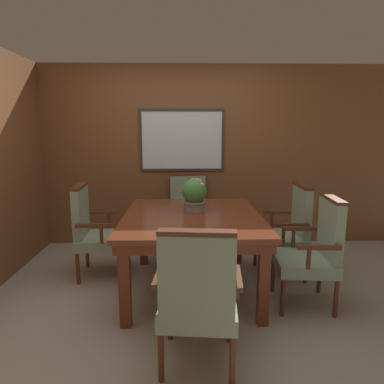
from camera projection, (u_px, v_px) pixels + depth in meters
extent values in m
plane|color=#A39E93|center=(179.00, 301.00, 3.24)|extent=(14.00, 14.00, 0.00)
cube|color=brown|center=(180.00, 157.00, 4.72)|extent=(7.20, 0.06, 2.45)
cube|color=white|center=(182.00, 140.00, 4.64)|extent=(1.08, 0.01, 0.77)
cube|color=#38332D|center=(182.00, 110.00, 4.56)|extent=(1.15, 0.02, 0.04)
cube|color=#38332D|center=(182.00, 170.00, 4.71)|extent=(1.15, 0.02, 0.04)
cube|color=#38332D|center=(141.00, 140.00, 4.62)|extent=(0.03, 0.02, 0.77)
cube|color=#38332D|center=(223.00, 140.00, 4.65)|extent=(0.03, 0.02, 0.77)
cube|color=maroon|center=(125.00, 285.00, 2.77)|extent=(0.09, 0.09, 0.73)
cube|color=maroon|center=(263.00, 283.00, 2.80)|extent=(0.09, 0.09, 0.73)
cube|color=maroon|center=(144.00, 235.00, 4.07)|extent=(0.09, 0.09, 0.73)
cube|color=maroon|center=(238.00, 234.00, 4.10)|extent=(0.09, 0.09, 0.73)
cube|color=maroon|center=(192.00, 224.00, 3.37)|extent=(1.28, 1.47, 0.09)
cube|color=maroon|center=(192.00, 217.00, 3.36)|extent=(1.34, 1.53, 0.04)
cylinder|color=#562B19|center=(230.00, 321.00, 2.60)|extent=(0.04, 0.04, 0.35)
cylinder|color=#562B19|center=(170.00, 318.00, 2.63)|extent=(0.04, 0.04, 0.35)
cylinder|color=#562B19|center=(232.00, 360.00, 2.15)|extent=(0.04, 0.04, 0.35)
cylinder|color=#562B19|center=(161.00, 357.00, 2.19)|extent=(0.04, 0.04, 0.35)
cube|color=gray|center=(198.00, 307.00, 2.35)|extent=(0.56, 0.56, 0.11)
cube|color=gray|center=(197.00, 277.00, 2.08)|extent=(0.48, 0.12, 0.53)
cube|color=#562B19|center=(197.00, 233.00, 2.03)|extent=(0.48, 0.13, 0.03)
cylinder|color=#562B19|center=(237.00, 286.00, 2.34)|extent=(0.04, 0.04, 0.19)
cube|color=#562B19|center=(239.00, 278.00, 2.25)|extent=(0.07, 0.36, 0.04)
cylinder|color=#562B19|center=(161.00, 283.00, 2.38)|extent=(0.04, 0.04, 0.19)
cube|color=#562B19|center=(158.00, 276.00, 2.29)|extent=(0.07, 0.36, 0.04)
cylinder|color=#562B19|center=(273.00, 275.00, 3.41)|extent=(0.04, 0.04, 0.35)
cylinder|color=#562B19|center=(283.00, 297.00, 2.96)|extent=(0.04, 0.04, 0.35)
cylinder|color=#562B19|center=(319.00, 276.00, 3.38)|extent=(0.04, 0.04, 0.35)
cylinder|color=#562B19|center=(336.00, 298.00, 2.94)|extent=(0.04, 0.04, 0.35)
cube|color=gray|center=(304.00, 263.00, 3.13)|extent=(0.55, 0.55, 0.11)
cube|color=gray|center=(330.00, 229.00, 3.06)|extent=(0.12, 0.48, 0.53)
cube|color=#562B19|center=(333.00, 199.00, 3.01)|extent=(0.12, 0.48, 0.03)
cylinder|color=#562B19|center=(293.00, 238.00, 3.36)|extent=(0.04, 0.04, 0.19)
cube|color=#562B19|center=(302.00, 229.00, 3.34)|extent=(0.36, 0.06, 0.04)
cylinder|color=#562B19|center=(309.00, 258.00, 2.84)|extent=(0.04, 0.04, 0.19)
cube|color=#562B19|center=(319.00, 248.00, 2.82)|extent=(0.36, 0.06, 0.04)
cylinder|color=#562B19|center=(122.00, 267.00, 3.60)|extent=(0.04, 0.04, 0.35)
cylinder|color=#562B19|center=(126.00, 252.00, 4.05)|extent=(0.04, 0.04, 0.35)
cylinder|color=#562B19|center=(78.00, 268.00, 3.56)|extent=(0.04, 0.04, 0.35)
cylinder|color=#562B19|center=(87.00, 253.00, 4.01)|extent=(0.04, 0.04, 0.35)
cube|color=gray|center=(103.00, 240.00, 3.76)|extent=(0.55, 0.55, 0.11)
cube|color=gray|center=(81.00, 212.00, 3.69)|extent=(0.11, 0.48, 0.53)
cube|color=#562B19|center=(79.00, 186.00, 3.63)|extent=(0.12, 0.48, 0.03)
cylinder|color=#562B19|center=(101.00, 234.00, 3.48)|extent=(0.04, 0.04, 0.19)
cube|color=#562B19|center=(93.00, 226.00, 3.46)|extent=(0.36, 0.06, 0.04)
cylinder|color=#562B19|center=(109.00, 220.00, 4.00)|extent=(0.04, 0.04, 0.19)
cube|color=#562B19|center=(102.00, 213.00, 3.98)|extent=(0.36, 0.06, 0.04)
cylinder|color=#562B19|center=(255.00, 252.00, 4.05)|extent=(0.04, 0.04, 0.35)
cylinder|color=#562B19|center=(263.00, 267.00, 3.60)|extent=(0.04, 0.04, 0.35)
cylinder|color=#562B19|center=(294.00, 252.00, 4.04)|extent=(0.04, 0.04, 0.35)
cylinder|color=#562B19|center=(306.00, 267.00, 3.60)|extent=(0.04, 0.04, 0.35)
cube|color=gray|center=(280.00, 240.00, 3.78)|extent=(0.53, 0.53, 0.11)
cube|color=gray|center=(301.00, 211.00, 3.72)|extent=(0.10, 0.48, 0.53)
cube|color=#562B19|center=(303.00, 186.00, 3.67)|extent=(0.10, 0.48, 0.03)
cylinder|color=#562B19|center=(272.00, 220.00, 4.01)|extent=(0.04, 0.04, 0.19)
cube|color=#562B19|center=(279.00, 212.00, 4.00)|extent=(0.36, 0.05, 0.04)
cylinder|color=#562B19|center=(283.00, 234.00, 3.49)|extent=(0.04, 0.04, 0.19)
cube|color=#562B19|center=(291.00, 225.00, 3.47)|extent=(0.36, 0.05, 0.04)
cylinder|color=#562B19|center=(173.00, 245.00, 4.29)|extent=(0.04, 0.04, 0.35)
cylinder|color=#562B19|center=(209.00, 243.00, 4.35)|extent=(0.04, 0.04, 0.35)
cylinder|color=#562B19|center=(171.00, 234.00, 4.74)|extent=(0.04, 0.04, 0.35)
cylinder|color=#562B19|center=(204.00, 233.00, 4.79)|extent=(0.04, 0.04, 0.35)
cube|color=gray|center=(189.00, 222.00, 4.50)|extent=(0.56, 0.56, 0.11)
cube|color=gray|center=(188.00, 195.00, 4.65)|extent=(0.48, 0.12, 0.53)
cube|color=#562B19|center=(188.00, 174.00, 4.60)|extent=(0.48, 0.13, 0.03)
cylinder|color=#562B19|center=(169.00, 212.00, 4.41)|extent=(0.04, 0.04, 0.19)
cube|color=#562B19|center=(169.00, 204.00, 4.46)|extent=(0.07, 0.36, 0.04)
cylinder|color=#562B19|center=(210.00, 211.00, 4.47)|extent=(0.04, 0.04, 0.19)
cube|color=#562B19|center=(209.00, 203.00, 4.52)|extent=(0.07, 0.36, 0.04)
cylinder|color=gray|center=(194.00, 206.00, 3.51)|extent=(0.22, 0.22, 0.10)
cylinder|color=gray|center=(194.00, 202.00, 3.50)|extent=(0.23, 0.23, 0.02)
sphere|color=#427F3D|center=(194.00, 191.00, 3.48)|extent=(0.25, 0.25, 0.25)
sphere|color=pink|center=(184.00, 190.00, 3.54)|extent=(0.06, 0.06, 0.06)
sphere|color=pink|center=(202.00, 185.00, 3.41)|extent=(0.04, 0.04, 0.04)
sphere|color=#EC9488|center=(193.00, 181.00, 3.54)|extent=(0.06, 0.06, 0.06)
sphere|color=#E19E83|center=(196.00, 185.00, 3.58)|extent=(0.05, 0.05, 0.05)
sphere|color=#EE9F8F|center=(197.00, 181.00, 3.53)|extent=(0.06, 0.06, 0.06)
sphere|color=#FE9E8E|center=(184.00, 189.00, 3.53)|extent=(0.04, 0.04, 0.04)
sphere|color=pink|center=(200.00, 182.00, 3.53)|extent=(0.05, 0.05, 0.05)
sphere|color=#EC9983|center=(188.00, 190.00, 3.58)|extent=(0.05, 0.05, 0.05)
sphere|color=#F0A497|center=(199.00, 182.00, 3.53)|extent=(0.06, 0.06, 0.06)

